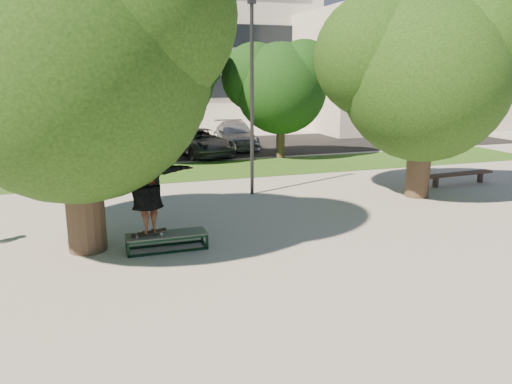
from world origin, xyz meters
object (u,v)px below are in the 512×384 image
object	(u,v)px
grind_box	(167,241)
bench	(459,175)
tree_left	(67,48)
lamppost	(252,98)
car_silver_b	(235,135)
car_silver_a	(102,142)
car_grey	(201,142)
car_dark	(68,148)
tree_right	(422,67)

from	to	relation	value
grind_box	bench	world-z (taller)	bench
tree_left	lamppost	distance (m)	6.70
bench	grind_box	bearing A→B (deg)	-166.41
grind_box	car_silver_b	xyz separation A→B (m)	(5.91, 15.01, 0.50)
car_silver_a	car_grey	bearing A→B (deg)	1.81
car_grey	tree_left	bearing A→B (deg)	-123.74
lamppost	car_dark	distance (m)	10.70
car_dark	car_grey	bearing A→B (deg)	3.26
tree_right	bench	size ratio (longest dim) A/B	2.28
tree_right	lamppost	bearing A→B (deg)	158.72
bench	lamppost	bearing A→B (deg)	168.28
grind_box	car_silver_a	distance (m)	13.50
tree_right	bench	bearing A→B (deg)	19.73
grind_box	car_silver_b	size ratio (longest dim) A/B	0.38
tree_left	tree_right	bearing A→B (deg)	11.03
grind_box	car_dark	size ratio (longest dim) A/B	0.46
grind_box	car_dark	xyz separation A→B (m)	(-2.50, 13.02, 0.46)
tree_right	bench	xyz separation A→B (m)	(2.58, 0.93, -3.73)
tree_right	car_grey	size ratio (longest dim) A/B	1.42
car_silver_a	car_silver_b	bearing A→B (deg)	19.85
lamppost	car_dark	size ratio (longest dim) A/B	1.55
car_silver_a	grind_box	bearing A→B (deg)	-78.60
tree_right	lamppost	world-z (taller)	tree_right
tree_left	grind_box	world-z (taller)	tree_left
tree_left	car_silver_a	distance (m)	13.37
tree_right	car_silver_a	bearing A→B (deg)	130.97
bench	car_silver_a	world-z (taller)	car_silver_a
lamppost	car_silver_b	xyz separation A→B (m)	(2.41, 10.49, -2.47)
grind_box	car_grey	size ratio (longest dim) A/B	0.39
grind_box	car_dark	world-z (taller)	car_dark
lamppost	bench	xyz separation A→B (m)	(7.50, -0.99, -2.79)
tree_left	grind_box	bearing A→B (deg)	-18.86
grind_box	bench	xyz separation A→B (m)	(11.00, 3.53, 0.17)
car_dark	tree_right	bearing A→B (deg)	-40.39
car_grey	car_dark	bearing A→B (deg)	169.88
car_dark	grind_box	bearing A→B (deg)	-75.85
grind_box	car_silver_a	world-z (taller)	car_silver_a
tree_left	car_silver_b	size ratio (longest dim) A/B	1.51
bench	car_silver_b	size ratio (longest dim) A/B	0.60
bench	car_silver_b	distance (m)	12.56
grind_box	car_dark	bearing A→B (deg)	100.89
car_silver_a	car_grey	world-z (taller)	car_silver_a
lamppost	car_silver_a	distance (m)	10.28
grind_box	car_grey	bearing A→B (deg)	74.42
tree_left	grind_box	distance (m)	4.64
tree_left	car_silver_a	world-z (taller)	tree_left
tree_right	tree_left	bearing A→B (deg)	-168.97
bench	car_silver_b	world-z (taller)	car_silver_b
grind_box	car_silver_b	distance (m)	16.14
car_grey	tree_right	bearing A→B (deg)	-75.45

